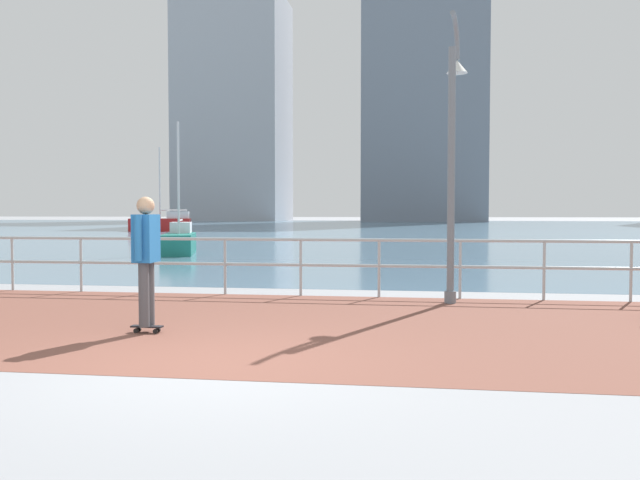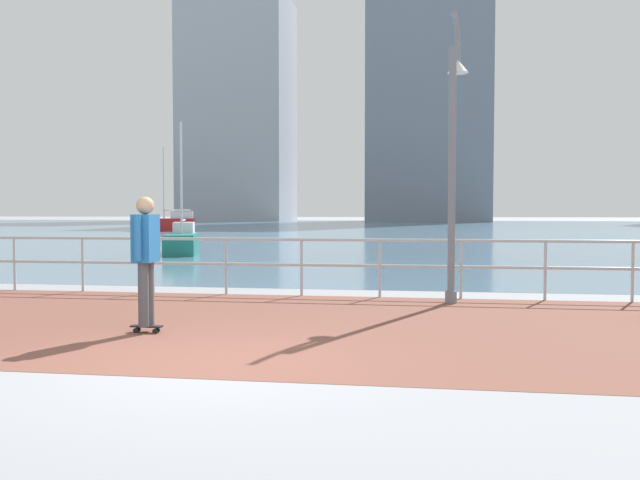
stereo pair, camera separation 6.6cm
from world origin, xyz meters
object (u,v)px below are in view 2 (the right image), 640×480
(lamppost, at_px, (454,143))
(sailboat_navy, at_px, (182,241))
(sailboat_teal, at_px, (166,223))
(skateboarder, at_px, (146,251))

(lamppost, bearing_deg, sailboat_navy, 128.23)
(lamppost, bearing_deg, sailboat_teal, 118.31)
(skateboarder, distance_m, sailboat_teal, 41.90)
(skateboarder, distance_m, sailboat_navy, 15.63)
(sailboat_teal, bearing_deg, skateboarder, -68.65)
(lamppost, height_order, sailboat_teal, sailboat_teal)
(lamppost, height_order, sailboat_navy, lamppost)
(skateboarder, xyz_separation_m, sailboat_navy, (-5.03, 14.79, -0.58))
(skateboarder, bearing_deg, sailboat_teal, 111.35)
(lamppost, height_order, skateboarder, lamppost)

